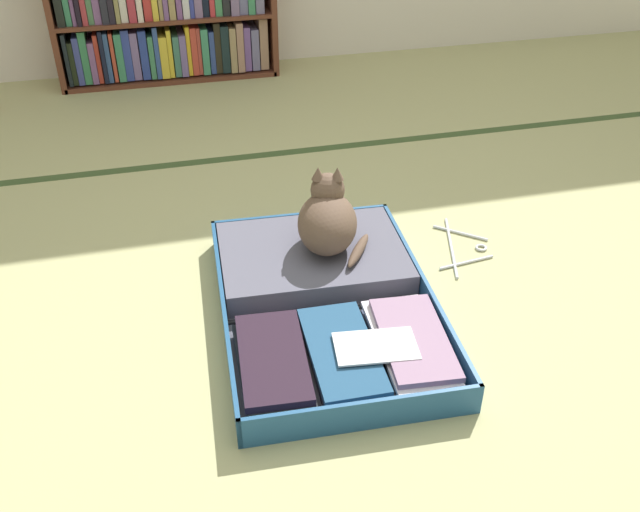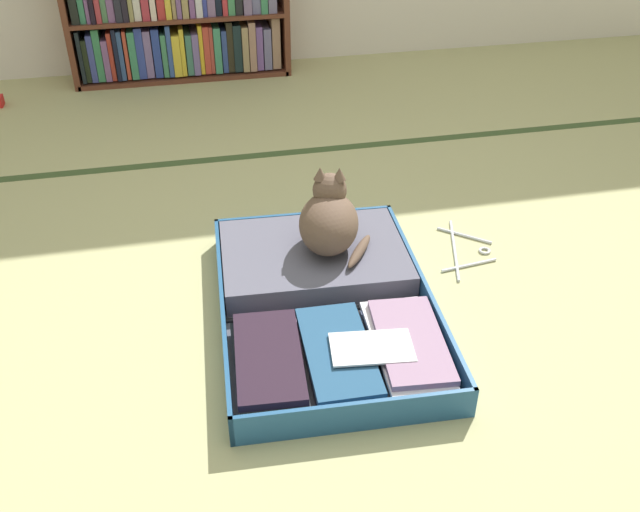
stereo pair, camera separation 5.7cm
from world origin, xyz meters
TOP-DOWN VIEW (x-y plane):
  - ground_plane at (0.00, 0.00)m, footprint 10.00×10.00m
  - tatami_border at (0.00, 1.19)m, footprint 4.80×0.05m
  - open_suitcase at (-0.11, 0.10)m, footprint 0.67×0.96m
  - black_cat at (-0.05, 0.30)m, footprint 0.28×0.31m
  - clothes_hanger at (0.43, 0.30)m, footprint 0.23×0.36m

SIDE VIEW (x-z plane):
  - ground_plane at x=0.00m, z-range 0.00..0.00m
  - tatami_border at x=0.00m, z-range 0.00..0.00m
  - clothes_hanger at x=0.43m, z-range 0.00..0.01m
  - open_suitcase at x=-0.11m, z-range -0.01..0.09m
  - black_cat at x=-0.05m, z-range 0.06..0.32m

